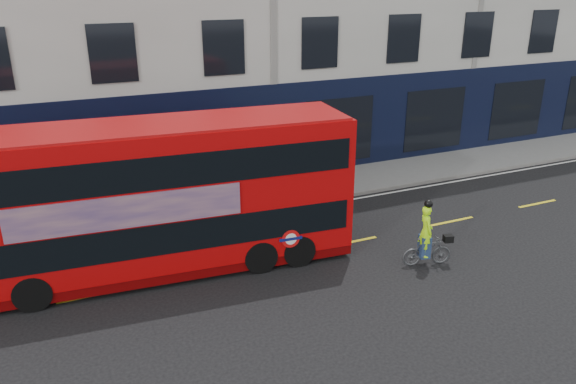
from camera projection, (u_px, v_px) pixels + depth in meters
ground at (377, 262)px, 16.75m from camera, size 120.00×120.00×0.00m
pavement at (289, 190)px, 22.28m from camera, size 60.00×3.00×0.12m
kerb at (305, 203)px, 20.99m from camera, size 60.00×0.12×0.13m
road_edge_line at (309, 207)px, 20.76m from camera, size 58.00×0.10×0.01m
lane_dashes at (352, 242)px, 18.03m from camera, size 58.00×0.12×0.01m
bus at (163, 197)px, 15.64m from camera, size 10.92×3.31×4.34m
cyclist at (427, 243)px, 16.35m from camera, size 1.53×0.78×2.09m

